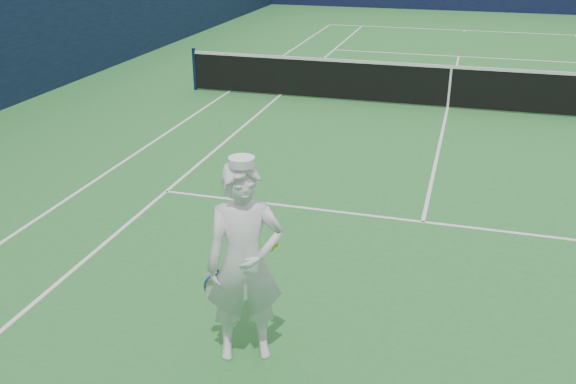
% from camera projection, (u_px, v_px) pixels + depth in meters
% --- Properties ---
extents(ground, '(80.00, 80.00, 0.00)m').
position_uv_depth(ground, '(448.00, 108.00, 15.02)').
color(ground, '#2C7432').
rests_on(ground, ground).
extents(court_markings, '(11.03, 23.83, 0.01)m').
position_uv_depth(court_markings, '(448.00, 108.00, 15.02)').
color(court_markings, white).
rests_on(court_markings, ground).
extents(windscreen_fence, '(20.12, 36.12, 4.00)m').
position_uv_depth(windscreen_fence, '(456.00, 21.00, 14.24)').
color(windscreen_fence, black).
rests_on(windscreen_fence, ground).
extents(tennis_net, '(12.88, 0.09, 1.07)m').
position_uv_depth(tennis_net, '(450.00, 85.00, 14.81)').
color(tennis_net, '#141E4C').
rests_on(tennis_net, ground).
extents(tennis_player, '(0.93, 0.75, 2.12)m').
position_uv_depth(tennis_player, '(245.00, 264.00, 6.14)').
color(tennis_player, white).
rests_on(tennis_player, ground).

